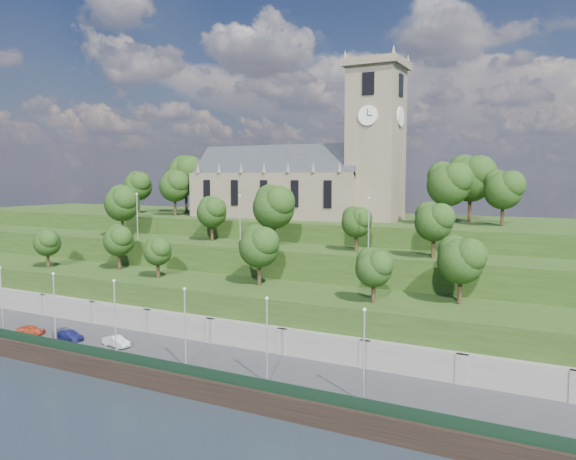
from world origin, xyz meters
The scene contains 17 objects.
ground centered at (0.00, 0.00, 0.00)m, with size 320.00×320.00×0.00m, color black.
promenade centered at (0.00, 6.00, 1.00)m, with size 160.00×12.00×2.00m, color #2D2D30.
quay_wall centered at (0.00, -0.05, 1.10)m, with size 160.00×0.50×2.20m, color black.
fence centered at (0.00, 0.60, 2.60)m, with size 160.00×0.10×1.20m, color black.
retaining_wall centered at (0.00, 11.97, 2.50)m, with size 160.00×2.10×5.00m.
embankment_lower centered at (0.00, 18.00, 4.00)m, with size 160.00×12.00×8.00m, color #203812.
embankment_upper centered at (0.00, 29.00, 6.00)m, with size 160.00×10.00×12.00m, color #203812.
hilltop centered at (0.00, 50.00, 7.50)m, with size 160.00×32.00×15.00m, color #203812.
church centered at (0.79, 45.98, 22.52)m, with size 38.60×12.35×27.60m.
trees_lower centered at (4.96, 18.47, 12.85)m, with size 67.63×8.68×8.01m.
trees_upper centered at (-1.01, 27.94, 17.62)m, with size 59.40×8.51×9.22m.
trees_hilltop centered at (0.31, 45.53, 21.92)m, with size 75.04×16.56×11.74m.
lamp_posts_promenade centered at (-2.00, 2.50, 6.97)m, with size 60.36×0.36×8.69m.
lamp_posts_upper centered at (0.00, 26.00, 16.45)m, with size 40.36×0.36×7.68m.
car_left centered at (-17.64, 3.36, 2.61)m, with size 1.45×3.59×1.22m, color #A9371C.
car_middle centered at (-4.05, 4.61, 2.64)m, with size 1.35×3.88×1.28m, color #A5A5A9.
car_right centered at (-11.26, 4.06, 2.60)m, with size 1.67×4.11×1.19m, color navy.
Camera 1 is at (44.67, -43.96, 22.25)m, focal length 35.00 mm.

